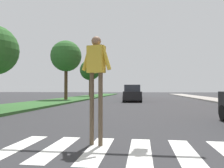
% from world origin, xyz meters
% --- Properties ---
extents(ground_plane, '(140.00, 140.00, 0.00)m').
position_xyz_m(ground_plane, '(0.00, 30.00, 0.00)').
color(ground_plane, '#2D2D30').
extents(crosswalk, '(4.95, 2.20, 0.01)m').
position_xyz_m(crosswalk, '(0.00, 6.19, 0.00)').
color(crosswalk, silver).
rests_on(crosswalk, ground_plane).
extents(median_strip, '(4.15, 64.00, 0.15)m').
position_xyz_m(median_strip, '(-8.00, 28.00, 0.07)').
color(median_strip, '#2D5B28').
rests_on(median_strip, ground_plane).
extents(tree_far, '(3.41, 3.41, 6.52)m').
position_xyz_m(tree_far, '(-7.87, 25.44, 4.93)').
color(tree_far, '#4C3823').
rests_on(tree_far, median_strip).
extents(tree_distant, '(3.28, 3.28, 5.87)m').
position_xyz_m(tree_distant, '(-7.87, 36.97, 4.35)').
color(tree_distant, '#4C3823').
rests_on(tree_distant, median_strip).
extents(sidewalk_right, '(3.00, 64.00, 0.15)m').
position_xyz_m(sidewalk_right, '(8.77, 28.00, 0.07)').
color(sidewalk_right, '#9E9991').
rests_on(sidewalk_right, ground_plane).
extents(pedestrian_performer, '(0.74, 0.33, 2.49)m').
position_xyz_m(pedestrian_performer, '(-0.55, 6.55, 1.66)').
color(pedestrian_performer, brown).
rests_on(pedestrian_performer, ground_plane).
extents(sedan_midblock, '(2.12, 4.68, 1.73)m').
position_xyz_m(sedan_midblock, '(-0.57, 25.09, 0.80)').
color(sedan_midblock, black).
rests_on(sedan_midblock, ground_plane).
extents(sedan_distant, '(2.17, 4.23, 1.75)m').
position_xyz_m(sedan_distant, '(-1.14, 33.74, 0.81)').
color(sedan_distant, maroon).
rests_on(sedan_distant, ground_plane).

